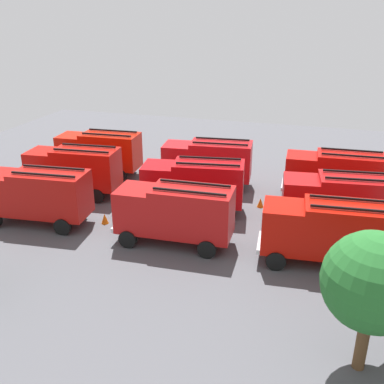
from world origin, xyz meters
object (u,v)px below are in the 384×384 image
(fire_truck_2, at_px, (100,151))
(fire_truck_5, at_px, (74,168))
(fire_truck_7, at_px, (175,211))
(firefighter_1, at_px, (211,218))
(fire_truck_6, at_px, (328,230))
(traffic_cone_2, at_px, (260,203))
(firefighter_2, at_px, (31,165))
(traffic_cone_1, at_px, (142,180))
(fire_truck_0, at_px, (334,173))
(fire_truck_1, at_px, (208,161))
(traffic_cone_0, at_px, (105,219))
(fire_truck_8, at_px, (37,194))
(tree_2, at_px, (373,282))
(fire_truck_4, at_px, (194,183))
(fire_truck_3, at_px, (339,199))
(firefighter_0, at_px, (70,192))

(fire_truck_2, xyz_separation_m, fire_truck_5, (-0.27, 4.65, 0.00))
(fire_truck_7, height_order, firefighter_1, fire_truck_7)
(fire_truck_6, height_order, traffic_cone_2, fire_truck_6)
(fire_truck_2, relative_size, firefighter_2, 4.05)
(fire_truck_7, bearing_deg, traffic_cone_1, -58.20)
(fire_truck_0, xyz_separation_m, fire_truck_7, (9.12, 9.74, 0.00))
(fire_truck_1, bearing_deg, fire_truck_7, 87.82)
(firefighter_2, bearing_deg, firefighter_1, 43.23)
(fire_truck_2, height_order, fire_truck_6, same)
(fire_truck_2, distance_m, traffic_cone_0, 10.03)
(fire_truck_8, bearing_deg, tree_2, 153.88)
(traffic_cone_0, bearing_deg, firefighter_2, -32.38)
(fire_truck_1, relative_size, fire_truck_5, 1.00)
(fire_truck_4, relative_size, fire_truck_8, 1.01)
(fire_truck_2, xyz_separation_m, fire_truck_8, (-0.59, 9.86, 0.00))
(fire_truck_8, distance_m, firefighter_1, 11.56)
(tree_2, bearing_deg, traffic_cone_0, -29.27)
(fire_truck_2, height_order, fire_truck_7, same)
(fire_truck_3, distance_m, fire_truck_4, 9.72)
(fire_truck_1, height_order, fire_truck_7, same)
(fire_truck_1, relative_size, traffic_cone_0, 10.53)
(fire_truck_2, xyz_separation_m, fire_truck_6, (-19.02, 9.71, 0.00))
(firefighter_2, bearing_deg, fire_truck_1, 68.79)
(firefighter_2, bearing_deg, fire_truck_4, 49.89)
(tree_2, relative_size, traffic_cone_1, 10.10)
(firefighter_0, relative_size, tree_2, 0.30)
(fire_truck_0, relative_size, fire_truck_1, 0.98)
(firefighter_2, xyz_separation_m, traffic_cone_2, (-19.93, 0.82, -0.68))
(firefighter_0, bearing_deg, traffic_cone_0, 6.74)
(fire_truck_0, xyz_separation_m, fire_truck_3, (-0.31, 4.96, 0.00))
(fire_truck_4, relative_size, fire_truck_5, 1.01)
(fire_truck_1, height_order, fire_truck_2, same)
(firefighter_0, distance_m, firefighter_1, 10.98)
(fire_truck_0, relative_size, traffic_cone_1, 12.32)
(fire_truck_7, xyz_separation_m, traffic_cone_1, (5.94, -8.81, -1.86))
(fire_truck_7, relative_size, traffic_cone_1, 12.30)
(fire_truck_3, xyz_separation_m, tree_2, (-0.93, 12.41, 1.87))
(fire_truck_4, bearing_deg, fire_truck_6, 144.18)
(fire_truck_0, bearing_deg, traffic_cone_0, 27.90)
(fire_truck_5, xyz_separation_m, traffic_cone_1, (-4.00, -3.60, -1.86))
(fire_truck_6, height_order, tree_2, tree_2)
(fire_truck_7, bearing_deg, fire_truck_8, -2.16)
(firefighter_2, bearing_deg, tree_2, 30.10)
(fire_truck_4, relative_size, fire_truck_6, 1.01)
(tree_2, bearing_deg, fire_truck_7, -36.38)
(fire_truck_8, height_order, tree_2, tree_2)
(firefighter_1, height_order, firefighter_2, firefighter_2)
(fire_truck_7, xyz_separation_m, fire_truck_8, (9.62, 0.00, 0.00))
(firefighter_0, xyz_separation_m, traffic_cone_1, (-3.36, -5.49, -0.74))
(fire_truck_5, xyz_separation_m, fire_truck_8, (-0.32, 5.21, 0.00))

